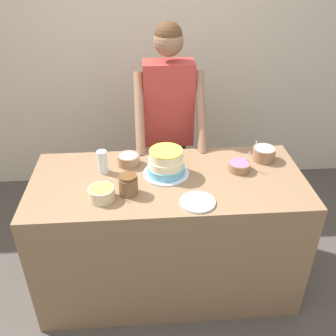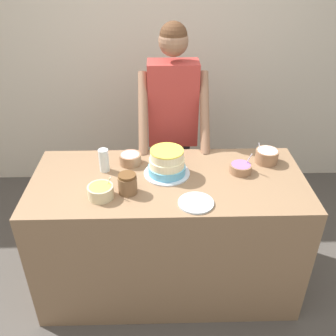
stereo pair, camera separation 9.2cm
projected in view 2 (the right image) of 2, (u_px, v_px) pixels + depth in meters
The scene contains 12 objects.
ground_plane at pixel (170, 323), 2.51m from camera, with size 14.00×14.00×0.00m, color #4C4742.
wall_back at pixel (164, 54), 3.41m from camera, with size 10.00×0.05×2.60m.
counter at pixel (168, 234), 2.60m from camera, with size 1.74×0.76×0.91m.
person_baker at pixel (173, 114), 2.84m from camera, with size 0.50×0.47×1.74m.
cake at pixel (167, 163), 2.36m from camera, with size 0.30×0.30×0.17m.
frosting_bowl_purple at pixel (241, 168), 2.41m from camera, with size 0.14×0.14×0.14m.
frosting_bowl_yellow at pixel (101, 191), 2.17m from camera, with size 0.15×0.15×0.14m.
frosting_bowl_pink at pixel (130, 158), 2.49m from camera, with size 0.14×0.14×0.07m.
frosting_bowl_white at pixel (267, 156), 2.51m from camera, with size 0.15×0.15×0.14m.
drinking_glass at pixel (104, 160), 2.40m from camera, with size 0.06×0.06×0.15m.
ceramic_plate at pixel (196, 203), 2.13m from camera, with size 0.21×0.21×0.01m.
stoneware_jar at pixel (128, 184), 2.20m from camera, with size 0.11×0.11×0.13m.
Camera 2 is at (-0.05, -1.58, 2.21)m, focal length 40.00 mm.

